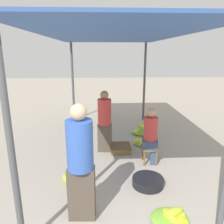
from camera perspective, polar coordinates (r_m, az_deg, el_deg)
The scene contains 17 objects.
canopy_post_front_left at distance 2.75m, azimuth -24.91°, elevation -8.48°, with size 0.08×0.08×2.78m, color #4C4C51.
canopy_post_back_left at distance 7.94m, azimuth -10.21°, elevation 7.48°, with size 0.08×0.08×2.78m, color #4C4C51.
canopy_post_back_right at distance 8.02m, azimuth 8.47°, elevation 7.63°, with size 0.08×0.08×2.78m, color #4C4C51.
canopy_tarp at distance 5.08m, azimuth 0.15°, elevation 19.42°, with size 2.97×5.88×0.04m, color #33569E.
vendor_foreground at distance 3.22m, azimuth -8.23°, elevation -12.80°, with size 0.40×0.39×1.78m.
stool at distance 5.05m, azimuth 9.77°, elevation -9.78°, with size 0.34×0.34×0.38m.
vendor_seated at distance 4.92m, azimuth 10.15°, elevation -6.02°, with size 0.40×0.40×1.28m.
basin_black at distance 4.37m, azimuth 9.35°, elevation -17.49°, with size 0.59×0.59×0.16m.
banana_pile_left_0 at distance 5.86m, azimuth -9.21°, elevation -8.69°, with size 0.54×0.45×0.18m.
banana_pile_left_1 at distance 6.68m, azimuth -8.53°, elevation -5.56°, with size 0.38×0.47×0.17m.
banana_pile_left_2 at distance 4.51m, azimuth -9.91°, elevation -16.50°, with size 0.52×0.39×0.24m.
banana_pile_left_3 at distance 7.29m, azimuth -7.18°, elevation -3.71°, with size 0.57×0.59×0.21m.
banana_pile_right_0 at distance 6.80m, azimuth 7.64°, elevation -5.02°, with size 0.56×0.49×0.31m.
banana_pile_right_1 at distance 3.70m, azimuth 15.26°, elevation -24.91°, with size 0.56×0.49×0.22m.
banana_pile_right_2 at distance 6.01m, azimuth 8.05°, elevation -7.83°, with size 0.55×0.43×0.23m.
crate_near at distance 5.61m, azimuth 2.19°, elevation -9.46°, with size 0.51×0.51×0.16m.
shopper_walking_mid at distance 5.38m, azimuth -1.95°, elevation -2.28°, with size 0.36×0.36×1.56m.
Camera 1 is at (-0.24, -2.02, 2.43)m, focal length 35.00 mm.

